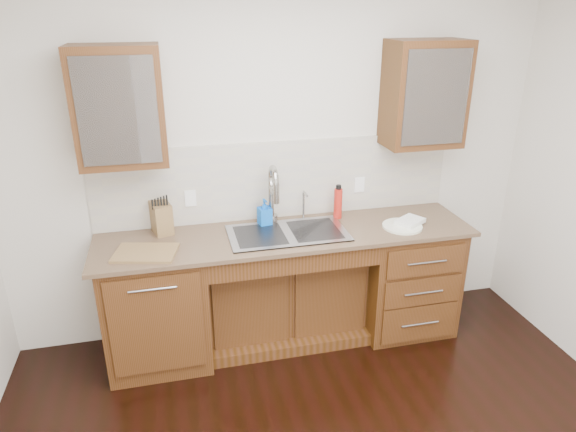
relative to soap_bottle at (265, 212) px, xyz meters
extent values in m
cube|color=beige|center=(0.13, 0.20, 0.34)|extent=(4.00, 0.10, 2.70)
cube|color=#593014|center=(-0.82, -0.16, -0.57)|extent=(0.70, 0.62, 0.88)
cube|color=#593014|center=(0.13, -0.07, -0.66)|extent=(1.20, 0.44, 0.70)
cube|color=#593014|center=(1.08, -0.16, -0.57)|extent=(0.70, 0.62, 0.88)
cube|color=#84705B|center=(0.13, -0.18, -0.12)|extent=(2.70, 0.65, 0.03)
cube|color=beige|center=(0.13, 0.14, 0.19)|extent=(2.70, 0.02, 0.59)
cube|color=#9E9EA5|center=(0.13, -0.19, -0.19)|extent=(0.84, 0.46, 0.19)
cylinder|color=#999993|center=(0.06, 0.04, 0.10)|extent=(0.04, 0.04, 0.40)
cylinder|color=#999993|center=(0.31, 0.05, 0.02)|extent=(0.02, 0.02, 0.24)
cube|color=#593014|center=(-0.92, -0.02, 0.81)|extent=(0.55, 0.34, 0.75)
cube|color=#593014|center=(1.18, -0.02, 0.81)|extent=(0.55, 0.34, 0.75)
cube|color=white|center=(-0.52, 0.13, 0.11)|extent=(0.08, 0.01, 0.12)
cube|color=white|center=(0.78, 0.13, 0.11)|extent=(0.08, 0.01, 0.12)
imported|color=blue|center=(0.00, 0.00, 0.00)|extent=(0.11, 0.11, 0.20)
cylinder|color=#B31E14|center=(0.57, 0.01, 0.02)|extent=(0.07, 0.07, 0.23)
cylinder|color=silver|center=(0.97, -0.28, -0.09)|extent=(0.31, 0.31, 0.02)
cube|color=silver|center=(1.04, -0.25, -0.07)|extent=(0.25, 0.23, 0.03)
cube|color=brown|center=(-0.74, 0.05, 0.01)|extent=(0.17, 0.22, 0.22)
cube|color=#A4692C|center=(-0.85, -0.29, -0.09)|extent=(0.45, 0.36, 0.02)
imported|color=white|center=(-1.07, -0.02, 0.77)|extent=(0.17, 0.17, 0.11)
imported|color=silver|center=(-0.84, -0.02, 0.76)|extent=(0.12, 0.12, 0.09)
imported|color=white|center=(1.04, -0.02, 0.77)|extent=(0.17, 0.17, 0.11)
imported|color=white|center=(1.23, -0.02, 0.77)|extent=(0.13, 0.13, 0.10)
camera|label=1|loc=(-0.64, -3.43, 1.41)|focal=32.00mm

